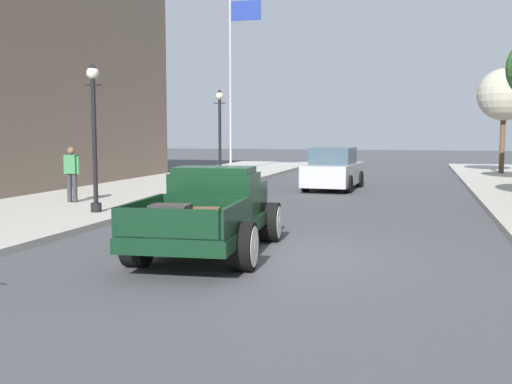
{
  "coord_description": "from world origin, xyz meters",
  "views": [
    {
      "loc": [
        2.67,
        -10.46,
        2.21
      ],
      "look_at": [
        -0.58,
        1.38,
        1.0
      ],
      "focal_mm": 42.03,
      "sensor_mm": 36.0,
      "label": 1
    }
  ],
  "objects_px": {
    "car_background_silver": "(334,170)",
    "street_lamp_far": "(220,129)",
    "street_tree_farthest": "(504,95)",
    "hotrod_truck_dark_green": "(214,211)",
    "pedestrian_sidewalk_left": "(72,171)",
    "flagpole": "(234,65)",
    "street_lamp_near": "(94,126)"
  },
  "relations": [
    {
      "from": "street_lamp_near",
      "to": "street_tree_farthest",
      "type": "distance_m",
      "value": 22.78
    },
    {
      "from": "hotrod_truck_dark_green",
      "to": "pedestrian_sidewalk_left",
      "type": "distance_m",
      "value": 8.11
    },
    {
      "from": "street_lamp_near",
      "to": "flagpole",
      "type": "bearing_deg",
      "value": 94.62
    },
    {
      "from": "street_tree_farthest",
      "to": "hotrod_truck_dark_green",
      "type": "bearing_deg",
      "value": -109.08
    },
    {
      "from": "street_tree_farthest",
      "to": "flagpole",
      "type": "bearing_deg",
      "value": -168.59
    },
    {
      "from": "hotrod_truck_dark_green",
      "to": "pedestrian_sidewalk_left",
      "type": "xyz_separation_m",
      "value": [
        -6.28,
        5.13,
        0.33
      ]
    },
    {
      "from": "street_lamp_far",
      "to": "street_tree_farthest",
      "type": "height_order",
      "value": "street_tree_farthest"
    },
    {
      "from": "pedestrian_sidewalk_left",
      "to": "flagpole",
      "type": "distance_m",
      "value": 15.36
    },
    {
      "from": "street_tree_farthest",
      "to": "pedestrian_sidewalk_left",
      "type": "bearing_deg",
      "value": -129.01
    },
    {
      "from": "pedestrian_sidewalk_left",
      "to": "flagpole",
      "type": "xyz_separation_m",
      "value": [
        0.52,
        14.62,
        4.68
      ]
    },
    {
      "from": "street_lamp_near",
      "to": "flagpole",
      "type": "xyz_separation_m",
      "value": [
        -1.33,
        16.42,
        3.39
      ]
    },
    {
      "from": "street_tree_farthest",
      "to": "car_background_silver",
      "type": "bearing_deg",
      "value": -127.36
    },
    {
      "from": "street_lamp_far",
      "to": "car_background_silver",
      "type": "bearing_deg",
      "value": -1.33
    },
    {
      "from": "hotrod_truck_dark_green",
      "to": "street_lamp_far",
      "type": "distance_m",
      "value": 13.79
    },
    {
      "from": "car_background_silver",
      "to": "flagpole",
      "type": "distance_m",
      "value": 10.52
    },
    {
      "from": "hotrod_truck_dark_green",
      "to": "car_background_silver",
      "type": "distance_m",
      "value": 12.89
    },
    {
      "from": "hotrod_truck_dark_green",
      "to": "street_tree_farthest",
      "type": "bearing_deg",
      "value": 70.92
    },
    {
      "from": "hotrod_truck_dark_green",
      "to": "car_background_silver",
      "type": "relative_size",
      "value": 1.15
    },
    {
      "from": "street_lamp_far",
      "to": "flagpole",
      "type": "relative_size",
      "value": 0.42
    },
    {
      "from": "hotrod_truck_dark_green",
      "to": "street_lamp_near",
      "type": "relative_size",
      "value": 1.31
    },
    {
      "from": "street_lamp_near",
      "to": "street_tree_farthest",
      "type": "bearing_deg",
      "value": 57.48
    },
    {
      "from": "pedestrian_sidewalk_left",
      "to": "street_lamp_far",
      "type": "height_order",
      "value": "street_lamp_far"
    },
    {
      "from": "car_background_silver",
      "to": "street_lamp_near",
      "type": "relative_size",
      "value": 1.14
    },
    {
      "from": "car_background_silver",
      "to": "street_lamp_far",
      "type": "relative_size",
      "value": 1.14
    },
    {
      "from": "hotrod_truck_dark_green",
      "to": "flagpole",
      "type": "xyz_separation_m",
      "value": [
        -5.76,
        19.74,
        5.02
      ]
    },
    {
      "from": "street_lamp_near",
      "to": "pedestrian_sidewalk_left",
      "type": "bearing_deg",
      "value": 135.64
    },
    {
      "from": "car_background_silver",
      "to": "street_lamp_far",
      "type": "distance_m",
      "value": 5.02
    },
    {
      "from": "street_lamp_far",
      "to": "hotrod_truck_dark_green",
      "type": "bearing_deg",
      "value": -71.71
    },
    {
      "from": "pedestrian_sidewalk_left",
      "to": "flagpole",
      "type": "relative_size",
      "value": 0.18
    },
    {
      "from": "street_lamp_far",
      "to": "street_tree_farthest",
      "type": "bearing_deg",
      "value": 38.14
    },
    {
      "from": "car_background_silver",
      "to": "street_lamp_near",
      "type": "distance_m",
      "value": 10.86
    },
    {
      "from": "street_lamp_near",
      "to": "street_tree_farthest",
      "type": "xyz_separation_m",
      "value": [
        12.21,
        19.15,
        1.76
      ]
    }
  ]
}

